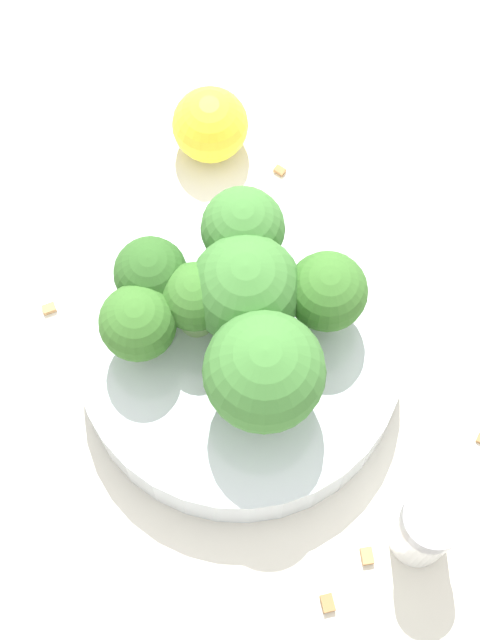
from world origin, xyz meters
The scene contains 15 objects.
ground_plane centered at (0.00, 0.00, 0.00)m, with size 3.00×3.00×0.00m, color silver.
bowl centered at (0.00, 0.00, 0.02)m, with size 0.17×0.17×0.04m, color silver.
broccoli_floret_0 centered at (-0.03, 0.04, 0.07)m, with size 0.04×0.04×0.05m.
broccoli_floret_1 centered at (0.00, 0.03, 0.07)m, with size 0.04×0.04×0.05m.
broccoli_floret_2 centered at (0.04, -0.03, 0.07)m, with size 0.04×0.04×0.05m.
broccoli_floret_3 centered at (0.02, 0.01, 0.07)m, with size 0.06×0.06×0.06m.
broccoli_floret_4 centered at (-0.02, -0.02, 0.08)m, with size 0.06×0.06×0.07m.
broccoli_floret_5 centered at (0.00, 0.05, 0.07)m, with size 0.04×0.04×0.05m.
broccoli_floret_6 centered at (0.04, 0.02, 0.07)m, with size 0.04×0.04×0.06m.
pepper_shaker centered at (-0.03, -0.13, 0.03)m, with size 0.03×0.03×0.06m.
lemon_wedge centered at (0.11, 0.09, 0.02)m, with size 0.04×0.04×0.04m, color yellow.
almond_crumb_1 centered at (-0.06, -0.11, 0.00)m, with size 0.01×0.01×0.01m, color #AD7F4C.
almond_crumb_2 centered at (0.12, 0.04, 0.00)m, with size 0.01×0.00×0.01m, color olive.
almond_crumb_3 centered at (-0.03, 0.11, 0.00)m, with size 0.01×0.01×0.01m, color #AD7F4C.
almond_crumb_4 centered at (-0.09, -0.10, 0.00)m, with size 0.01×0.01×0.01m, color olive.
Camera 1 is at (-0.17, -0.10, 0.56)m, focal length 60.00 mm.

